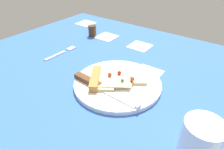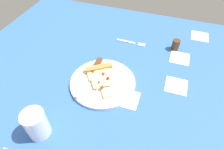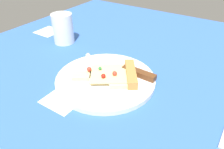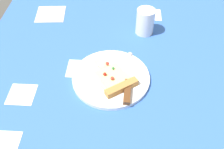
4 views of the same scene
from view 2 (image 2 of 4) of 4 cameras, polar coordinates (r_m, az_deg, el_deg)
ground_plane at (r=89.04cm, az=-6.66°, el=0.10°), size 121.42×121.42×3.00cm
plate at (r=82.22cm, az=-2.75°, el=-2.35°), size 27.54×27.54×1.36cm
pizza_slice at (r=82.82cm, az=-3.20°, el=-0.39°), size 18.77×16.26×2.62cm
knife at (r=84.71cm, az=-5.99°, el=0.52°), size 24.07×3.11×2.45cm
drinking_glass at (r=69.81cm, az=-21.39°, el=-13.40°), size 7.56×7.56×10.85cm
pepper_shaker at (r=103.04cm, az=18.23°, el=8.31°), size 3.75×3.75×5.23cm
fork at (r=103.77cm, az=6.04°, el=9.37°), size 2.48×15.34×0.80cm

